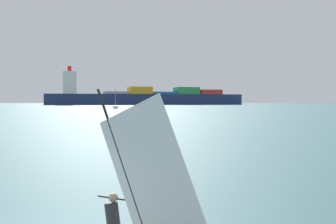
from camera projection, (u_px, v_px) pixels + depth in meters
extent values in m
cylinder|color=black|center=(124.00, 167.00, 9.65)|extent=(1.57, 0.27, 3.63)
cube|color=white|center=(153.00, 180.00, 9.25)|extent=(2.95, 0.44, 3.84)
cylinder|color=black|center=(129.00, 200.00, 9.60)|extent=(1.77, 0.28, 0.04)
cylinder|color=#2D2D33|center=(113.00, 223.00, 9.84)|extent=(0.50, 0.38, 0.98)
sphere|color=tan|center=(113.00, 198.00, 9.82)|extent=(0.22, 0.22, 0.22)
cube|color=navy|center=(146.00, 99.00, 456.43)|extent=(187.34, 150.96, 11.52)
cube|color=silver|center=(70.00, 83.00, 436.11)|extent=(27.28, 30.17, 22.76)
cylinder|color=red|center=(70.00, 69.00, 435.76)|extent=(4.00, 4.00, 6.00)
cube|color=#99999E|center=(115.00, 93.00, 448.11)|extent=(34.81, 35.35, 2.60)
cube|color=gold|center=(140.00, 91.00, 454.53)|extent=(34.81, 35.35, 7.80)
cube|color=#1E66AD|center=(163.00, 93.00, 461.09)|extent=(34.81, 35.35, 2.60)
cube|color=#2D8C47|center=(186.00, 91.00, 467.52)|extent=(34.81, 35.35, 7.80)
cube|color=red|center=(209.00, 92.00, 474.04)|extent=(34.81, 35.35, 5.20)
cube|color=#60665B|center=(277.00, 94.00, 1198.49)|extent=(921.26, 295.64, 48.53)
cylinder|color=#19994C|center=(156.00, 119.00, 63.43)|extent=(0.93, 0.93, 1.72)
cone|color=black|center=(156.00, 111.00, 63.40)|extent=(0.65, 0.65, 0.50)
cube|color=white|center=(115.00, 107.00, 210.60)|extent=(6.65, 8.72, 1.31)
cylinder|color=#B2B2B7|center=(115.00, 97.00, 210.47)|extent=(0.16, 0.16, 8.82)
cube|color=#D8338C|center=(115.00, 98.00, 211.27)|extent=(1.37, 2.06, 7.41)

